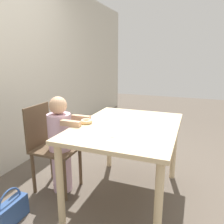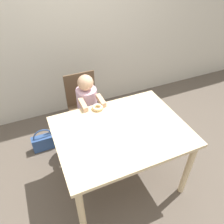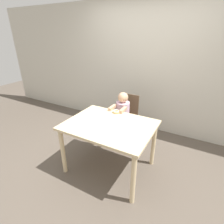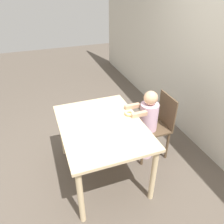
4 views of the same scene
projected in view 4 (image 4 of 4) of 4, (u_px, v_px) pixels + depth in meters
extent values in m
plane|color=brown|center=(103.00, 172.00, 2.85)|extent=(12.00, 12.00, 0.00)
cube|color=beige|center=(221.00, 67.00, 2.63)|extent=(8.00, 0.05, 2.50)
cube|color=beige|center=(102.00, 126.00, 2.45)|extent=(1.20, 0.92, 0.03)
cylinder|color=beige|center=(62.00, 133.00, 2.97)|extent=(0.06, 0.06, 0.73)
cylinder|color=beige|center=(81.00, 197.00, 2.11)|extent=(0.06, 0.06, 0.73)
cylinder|color=beige|center=(117.00, 121.00, 3.20)|extent=(0.06, 0.06, 0.73)
cylinder|color=beige|center=(153.00, 175.00, 2.34)|extent=(0.06, 0.06, 0.73)
cube|color=brown|center=(151.00, 128.00, 2.91)|extent=(0.38, 0.44, 0.03)
cube|color=brown|center=(167.00, 111.00, 2.85)|extent=(0.38, 0.02, 0.44)
cylinder|color=brown|center=(133.00, 138.00, 3.10)|extent=(0.04, 0.04, 0.44)
cylinder|color=brown|center=(143.00, 152.00, 2.86)|extent=(0.04, 0.04, 0.44)
cylinder|color=brown|center=(156.00, 132.00, 3.21)|extent=(0.04, 0.04, 0.44)
cylinder|color=brown|center=(167.00, 145.00, 2.97)|extent=(0.04, 0.04, 0.44)
cylinder|color=silver|center=(146.00, 142.00, 3.01)|extent=(0.20, 0.20, 0.47)
cylinder|color=silver|center=(149.00, 117.00, 2.79)|extent=(0.23, 0.23, 0.37)
sphere|color=tan|center=(151.00, 98.00, 2.64)|extent=(0.17, 0.17, 0.17)
cube|color=tan|center=(132.00, 106.00, 2.74)|extent=(0.05, 0.20, 0.05)
cube|color=tan|center=(139.00, 114.00, 2.58)|extent=(0.05, 0.20, 0.05)
torus|color=#DBB270|center=(129.00, 113.00, 2.62)|extent=(0.12, 0.12, 0.03)
torus|color=white|center=(129.00, 112.00, 2.61)|extent=(0.10, 0.10, 0.02)
cube|color=white|center=(95.00, 115.00, 2.61)|extent=(0.35, 0.35, 0.00)
cube|color=#2D4C84|center=(137.00, 125.00, 3.57)|extent=(0.30, 0.11, 0.20)
torus|color=#2D4C84|center=(137.00, 120.00, 3.52)|extent=(0.24, 0.02, 0.24)
cylinder|color=white|center=(95.00, 113.00, 2.65)|extent=(0.20, 0.20, 0.01)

